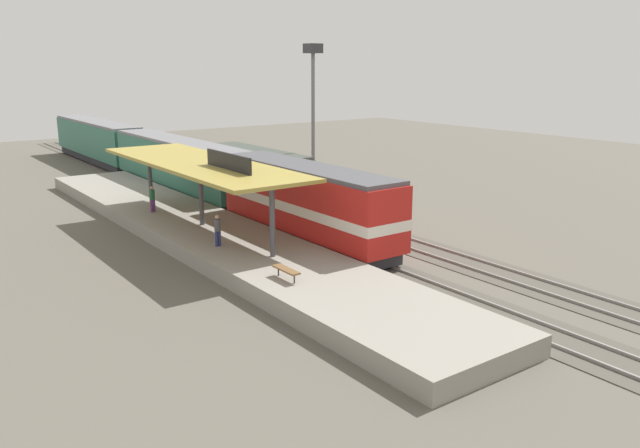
{
  "coord_description": "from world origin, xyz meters",
  "views": [
    {
      "loc": [
        -20.73,
        -34.21,
        10.32
      ],
      "look_at": [
        -1.38,
        -7.58,
        2.0
      ],
      "focal_mm": 35.9,
      "sensor_mm": 36.0,
      "label": 1
    }
  ],
  "objects_px": {
    "locomotive": "(307,203)",
    "person_waiting": "(218,229)",
    "passenger_carriage_front": "(179,165)",
    "platform_bench": "(286,270)",
    "passenger_carriage_rear": "(97,141)",
    "person_walking": "(152,198)",
    "freight_car": "(257,172)",
    "light_mast": "(313,89)"
  },
  "relations": [
    {
      "from": "locomotive",
      "to": "person_waiting",
      "type": "bearing_deg",
      "value": -176.23
    },
    {
      "from": "locomotive",
      "to": "passenger_carriage_front",
      "type": "height_order",
      "value": "locomotive"
    },
    {
      "from": "platform_bench",
      "to": "person_waiting",
      "type": "distance_m",
      "value": 6.61
    },
    {
      "from": "platform_bench",
      "to": "passenger_carriage_rear",
      "type": "height_order",
      "value": "passenger_carriage_rear"
    },
    {
      "from": "passenger_carriage_rear",
      "to": "person_waiting",
      "type": "height_order",
      "value": "passenger_carriage_rear"
    },
    {
      "from": "passenger_carriage_rear",
      "to": "person_walking",
      "type": "relative_size",
      "value": 11.7
    },
    {
      "from": "freight_car",
      "to": "passenger_carriage_rear",
      "type": "bearing_deg",
      "value": 100.29
    },
    {
      "from": "passenger_carriage_front",
      "to": "person_waiting",
      "type": "height_order",
      "value": "passenger_carriage_front"
    },
    {
      "from": "passenger_carriage_front",
      "to": "freight_car",
      "type": "xyz_separation_m",
      "value": [
        4.6,
        -4.54,
        -0.34
      ]
    },
    {
      "from": "locomotive",
      "to": "passenger_carriage_rear",
      "type": "relative_size",
      "value": 0.72
    },
    {
      "from": "light_mast",
      "to": "locomotive",
      "type": "bearing_deg",
      "value": -127.08
    },
    {
      "from": "light_mast",
      "to": "person_walking",
      "type": "height_order",
      "value": "light_mast"
    },
    {
      "from": "person_walking",
      "to": "passenger_carriage_rear",
      "type": "bearing_deg",
      "value": 79.01
    },
    {
      "from": "locomotive",
      "to": "freight_car",
      "type": "distance_m",
      "value": 14.23
    },
    {
      "from": "platform_bench",
      "to": "person_walking",
      "type": "bearing_deg",
      "value": 89.07
    },
    {
      "from": "person_waiting",
      "to": "person_walking",
      "type": "bearing_deg",
      "value": 88.44
    },
    {
      "from": "locomotive",
      "to": "passenger_carriage_rear",
      "type": "xyz_separation_m",
      "value": [
        0.0,
        38.8,
        -0.1
      ]
    },
    {
      "from": "person_walking",
      "to": "platform_bench",
      "type": "bearing_deg",
      "value": -90.93
    },
    {
      "from": "light_mast",
      "to": "person_walking",
      "type": "relative_size",
      "value": 6.84
    },
    {
      "from": "platform_bench",
      "to": "person_waiting",
      "type": "relative_size",
      "value": 0.99
    },
    {
      "from": "platform_bench",
      "to": "locomotive",
      "type": "height_order",
      "value": "locomotive"
    },
    {
      "from": "platform_bench",
      "to": "person_waiting",
      "type": "bearing_deg",
      "value": 89.99
    },
    {
      "from": "platform_bench",
      "to": "light_mast",
      "type": "distance_m",
      "value": 23.23
    },
    {
      "from": "passenger_carriage_front",
      "to": "light_mast",
      "type": "bearing_deg",
      "value": -44.55
    },
    {
      "from": "passenger_carriage_rear",
      "to": "person_walking",
      "type": "distance_m",
      "value": 30.09
    },
    {
      "from": "freight_car",
      "to": "light_mast",
      "type": "bearing_deg",
      "value": -44.48
    },
    {
      "from": "locomotive",
      "to": "freight_car",
      "type": "xyz_separation_m",
      "value": [
        4.6,
        13.46,
        -0.44
      ]
    },
    {
      "from": "light_mast",
      "to": "person_walking",
      "type": "distance_m",
      "value": 15.07
    },
    {
      "from": "passenger_carriage_front",
      "to": "person_waiting",
      "type": "distance_m",
      "value": 19.35
    },
    {
      "from": "passenger_carriage_rear",
      "to": "freight_car",
      "type": "relative_size",
      "value": 1.67
    },
    {
      "from": "passenger_carriage_rear",
      "to": "platform_bench",
      "type": "bearing_deg",
      "value": -97.47
    },
    {
      "from": "freight_car",
      "to": "light_mast",
      "type": "distance_m",
      "value": 7.84
    },
    {
      "from": "platform_bench",
      "to": "freight_car",
      "type": "height_order",
      "value": "freight_car"
    },
    {
      "from": "passenger_carriage_rear",
      "to": "person_walking",
      "type": "height_order",
      "value": "passenger_carriage_rear"
    },
    {
      "from": "light_mast",
      "to": "passenger_carriage_rear",
      "type": "bearing_deg",
      "value": 105.32
    },
    {
      "from": "passenger_carriage_rear",
      "to": "light_mast",
      "type": "height_order",
      "value": "light_mast"
    },
    {
      "from": "locomotive",
      "to": "freight_car",
      "type": "height_order",
      "value": "locomotive"
    },
    {
      "from": "light_mast",
      "to": "person_walking",
      "type": "xyz_separation_m",
      "value": [
        -13.53,
        -1.06,
        -6.54
      ]
    },
    {
      "from": "passenger_carriage_front",
      "to": "person_walking",
      "type": "xyz_separation_m",
      "value": [
        -5.73,
        -8.74,
        -0.46
      ]
    },
    {
      "from": "platform_bench",
      "to": "freight_car",
      "type": "bearing_deg",
      "value": 62.6
    },
    {
      "from": "platform_bench",
      "to": "passenger_carriage_rear",
      "type": "bearing_deg",
      "value": 82.53
    },
    {
      "from": "person_waiting",
      "to": "locomotive",
      "type": "bearing_deg",
      "value": 3.77
    }
  ]
}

